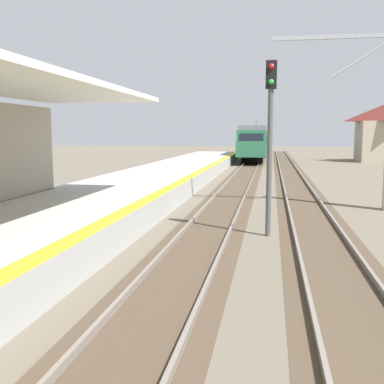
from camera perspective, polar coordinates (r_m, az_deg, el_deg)
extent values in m
cube|color=#A8A8A3|center=(15.78, -13.79, -2.43)|extent=(5.00, 80.00, 0.90)
cube|color=yellow|center=(14.95, -5.93, -1.04)|extent=(0.50, 80.00, 0.01)
cube|color=#4C3D2D|center=(18.58, 3.92, -2.15)|extent=(2.34, 120.00, 0.01)
cube|color=slate|center=(18.65, 1.72, -1.85)|extent=(0.08, 120.00, 0.15)
cube|color=slate|center=(18.50, 6.14, -1.96)|extent=(0.08, 120.00, 0.15)
cube|color=#4C3D2D|center=(18.54, 14.43, -2.39)|extent=(2.34, 120.00, 0.01)
cube|color=slate|center=(18.48, 12.22, -2.11)|extent=(0.08, 120.00, 0.15)
cube|color=slate|center=(18.59, 16.66, -2.19)|extent=(0.08, 120.00, 0.15)
cube|color=#286647|center=(53.00, 7.98, 6.30)|extent=(2.90, 18.00, 2.70)
cube|color=slate|center=(52.99, 8.01, 8.00)|extent=(2.67, 18.00, 0.44)
cube|color=black|center=(43.98, 7.55, 6.61)|extent=(2.32, 0.06, 1.21)
cube|color=#286647|center=(43.22, 7.49, 5.43)|extent=(2.78, 1.60, 1.49)
cube|color=black|center=(52.96, 9.57, 6.71)|extent=(0.04, 15.84, 0.86)
cylinder|color=#333333|center=(56.60, 8.15, 8.64)|extent=(0.06, 0.06, 0.90)
cube|color=black|center=(47.22, 7.68, 4.09)|extent=(2.17, 2.20, 0.72)
cube|color=black|center=(58.90, 8.16, 4.75)|extent=(2.17, 2.20, 0.72)
cylinder|color=#4C4C4C|center=(13.60, 9.81, 3.55)|extent=(0.16, 0.16, 4.40)
cube|color=black|center=(13.68, 10.06, 14.48)|extent=(0.32, 0.24, 0.80)
sphere|color=red|center=(13.57, 10.08, 15.47)|extent=(0.16, 0.16, 0.16)
sphere|color=green|center=(13.51, 10.04, 13.63)|extent=(0.16, 0.16, 0.16)
cube|color=#9EA3A8|center=(19.61, 17.56, 18.30)|extent=(4.80, 0.16, 0.16)
cylinder|color=#9EA3A8|center=(19.65, 21.07, 15.76)|extent=(2.47, 0.07, 1.60)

